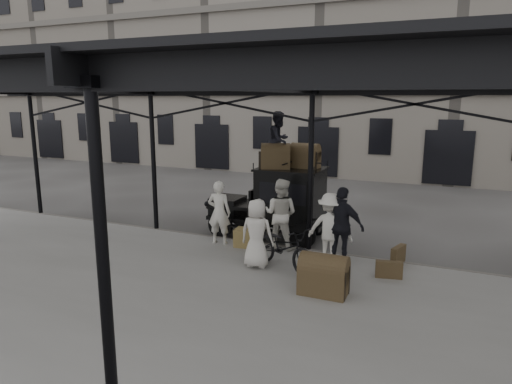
% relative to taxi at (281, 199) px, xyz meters
% --- Properties ---
extents(ground, '(120.00, 120.00, 0.00)m').
position_rel_taxi_xyz_m(ground, '(1.23, -3.08, -1.20)').
color(ground, '#383533').
rests_on(ground, ground).
extents(platform, '(28.00, 8.00, 0.15)m').
position_rel_taxi_xyz_m(platform, '(1.23, -5.08, -1.13)').
color(platform, slate).
rests_on(platform, ground).
extents(canopy, '(22.50, 9.00, 4.74)m').
position_rel_taxi_xyz_m(canopy, '(1.23, -4.80, 3.39)').
color(canopy, black).
rests_on(canopy, ground).
extents(building_frontage, '(64.00, 8.00, 14.00)m').
position_rel_taxi_xyz_m(building_frontage, '(1.23, 14.92, 5.80)').
color(building_frontage, slate).
rests_on(building_frontage, ground).
extents(taxi, '(3.65, 1.55, 2.18)m').
position_rel_taxi_xyz_m(taxi, '(0.00, 0.00, 0.00)').
color(taxi, black).
rests_on(taxi, ground).
extents(porter_left, '(0.71, 0.52, 1.80)m').
position_rel_taxi_xyz_m(porter_left, '(-1.24, -1.60, -0.15)').
color(porter_left, beige).
rests_on(porter_left, platform).
extents(porter_midleft, '(0.97, 0.77, 1.92)m').
position_rel_taxi_xyz_m(porter_midleft, '(0.48, -1.28, -0.09)').
color(porter_midleft, beige).
rests_on(porter_midleft, platform).
extents(porter_centre, '(0.85, 0.57, 1.69)m').
position_rel_taxi_xyz_m(porter_centre, '(0.46, -2.86, -0.21)').
color(porter_centre, beige).
rests_on(porter_centre, platform).
extents(porter_official, '(1.21, 0.70, 1.94)m').
position_rel_taxi_xyz_m(porter_official, '(2.29, -1.84, -0.09)').
color(porter_official, black).
rests_on(porter_official, platform).
extents(porter_right, '(1.14, 0.67, 1.75)m').
position_rel_taxi_xyz_m(porter_right, '(1.97, -1.77, -0.18)').
color(porter_right, silver).
rests_on(porter_right, platform).
extents(bicycle, '(2.15, 1.54, 1.07)m').
position_rel_taxi_xyz_m(bicycle, '(1.10, -2.72, -0.52)').
color(bicycle, black).
rests_on(bicycle, platform).
extents(porter_roof, '(0.77, 0.91, 1.64)m').
position_rel_taxi_xyz_m(porter_roof, '(-0.03, -0.10, 1.80)').
color(porter_roof, black).
rests_on(porter_roof, taxi).
extents(steamer_trunk_roof_near, '(0.96, 0.77, 0.61)m').
position_rel_taxi_xyz_m(steamer_trunk_roof_near, '(-0.08, -0.25, 1.28)').
color(steamer_trunk_roof_near, '#4A3A22').
rests_on(steamer_trunk_roof_near, taxi).
extents(steamer_trunk_roof_far, '(0.87, 0.59, 0.60)m').
position_rel_taxi_xyz_m(steamer_trunk_roof_far, '(0.67, 0.20, 1.28)').
color(steamer_trunk_roof_far, '#4A3A22').
rests_on(steamer_trunk_roof_far, taxi).
extents(steamer_trunk_platform, '(0.99, 0.61, 0.73)m').
position_rel_taxi_xyz_m(steamer_trunk_platform, '(2.37, -3.74, -0.69)').
color(steamer_trunk_platform, '#4A3A22').
rests_on(steamer_trunk_platform, platform).
extents(wicker_hamper, '(0.64, 0.51, 0.50)m').
position_rel_taxi_xyz_m(wicker_hamper, '(-0.43, -1.56, -0.80)').
color(wicker_hamper, brown).
rests_on(wicker_hamper, platform).
extents(suitcase_upright, '(0.31, 0.62, 0.45)m').
position_rel_taxi_xyz_m(suitcase_upright, '(3.60, -1.28, -0.83)').
color(suitcase_upright, '#4A3A22').
rests_on(suitcase_upright, platform).
extents(suitcase_flat, '(0.62, 0.27, 0.40)m').
position_rel_taxi_xyz_m(suitcase_flat, '(3.51, -2.31, -0.85)').
color(suitcase_flat, '#4A3A22').
rests_on(suitcase_flat, platform).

